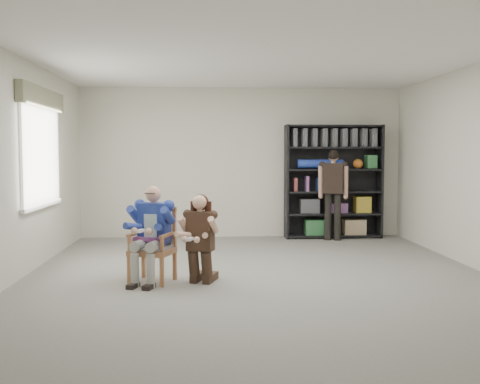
{
  "coord_description": "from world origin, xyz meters",
  "views": [
    {
      "loc": [
        -0.65,
        -7.02,
        1.58
      ],
      "look_at": [
        -0.2,
        0.6,
        1.05
      ],
      "focal_mm": 42.0,
      "sensor_mm": 36.0,
      "label": 1
    }
  ],
  "objects_px": {
    "armchair": "(152,245)",
    "bookshelf": "(333,182)",
    "kneeling_woman": "(200,239)",
    "seated_man": "(152,234)",
    "standing_man": "(333,195)"
  },
  "relations": [
    {
      "from": "kneeling_woman",
      "to": "standing_man",
      "type": "relative_size",
      "value": 0.67
    },
    {
      "from": "armchair",
      "to": "bookshelf",
      "type": "relative_size",
      "value": 0.44
    },
    {
      "from": "bookshelf",
      "to": "standing_man",
      "type": "bearing_deg",
      "value": -103.57
    },
    {
      "from": "bookshelf",
      "to": "standing_man",
      "type": "height_order",
      "value": "bookshelf"
    },
    {
      "from": "bookshelf",
      "to": "seated_man",
      "type": "bearing_deg",
      "value": -131.0
    },
    {
      "from": "bookshelf",
      "to": "armchair",
      "type": "bearing_deg",
      "value": -131.0
    },
    {
      "from": "standing_man",
      "to": "bookshelf",
      "type": "bearing_deg",
      "value": 92.9
    },
    {
      "from": "seated_man",
      "to": "standing_man",
      "type": "distance_m",
      "value": 4.33
    },
    {
      "from": "armchair",
      "to": "kneeling_woman",
      "type": "distance_m",
      "value": 0.6
    },
    {
      "from": "armchair",
      "to": "bookshelf",
      "type": "height_order",
      "value": "bookshelf"
    },
    {
      "from": "kneeling_woman",
      "to": "armchair",
      "type": "bearing_deg",
      "value": -173.04
    },
    {
      "from": "seated_man",
      "to": "armchair",
      "type": "bearing_deg",
      "value": 0.0
    },
    {
      "from": "armchair",
      "to": "standing_man",
      "type": "height_order",
      "value": "standing_man"
    },
    {
      "from": "kneeling_woman",
      "to": "bookshelf",
      "type": "relative_size",
      "value": 0.52
    },
    {
      "from": "seated_man",
      "to": "bookshelf",
      "type": "distance_m",
      "value": 4.63
    }
  ]
}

